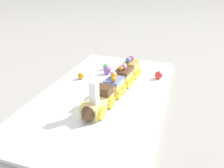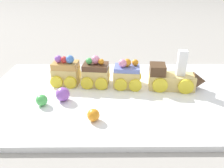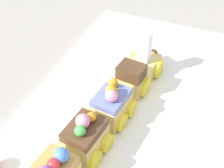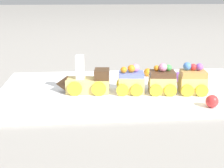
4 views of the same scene
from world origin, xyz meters
The scene contains 10 objects.
ground_plane centered at (0.00, 0.00, 0.00)m, with size 10.00×10.00×0.00m, color gray.
display_board centered at (0.00, 0.00, 0.01)m, with size 0.68×0.38×0.01m, color white.
cake_train_locomotive centered at (0.12, 0.02, 0.04)m, with size 0.14×0.07×0.10m.
cake_car_blueberry centered at (0.00, 0.03, 0.04)m, with size 0.07×0.07×0.07m.
cake_car_chocolate centered at (-0.08, 0.04, 0.04)m, with size 0.07×0.07×0.08m.
cake_car_caramel centered at (-0.15, 0.05, 0.04)m, with size 0.07×0.07×0.08m.
gumball_green centered at (-0.19, -0.06, 0.02)m, with size 0.02×0.02×0.02m, color #4CBC56.
gumball_orange centered at (-0.07, -0.12, 0.02)m, with size 0.02×0.02×0.02m, color orange.
gumball_purple centered at (-0.15, -0.04, 0.03)m, with size 0.03×0.03×0.03m, color #9956C6.
gumball_red centered at (-0.16, 0.15, 0.03)m, with size 0.03×0.03×0.03m, color red.
Camera 1 is at (0.59, 0.22, 0.35)m, focal length 35.00 mm.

